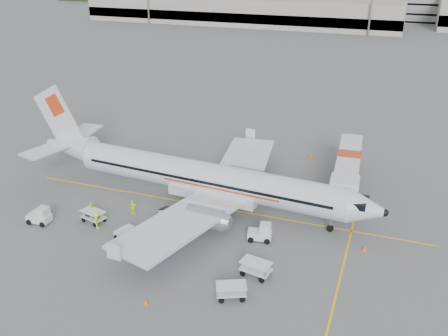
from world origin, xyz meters
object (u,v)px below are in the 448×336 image
Objects in this scene: tug_mid at (125,233)px; aircraft at (207,158)px; jet_bridge at (347,172)px; belt_loader at (178,210)px; tug_fore at (260,232)px; tug_aft at (39,215)px.

aircraft is at bearing 79.56° from tug_mid.
belt_loader is at bearing -142.09° from jet_bridge.
aircraft is 20.03× the size of tug_mid.
tug_aft is (-21.71, -4.49, 0.01)m from tug_fore.
aircraft reaches higher than tug_aft.
belt_loader is at bearing 70.79° from tug_mid.
tug_mid is (-12.00, -4.28, -0.11)m from tug_fore.
belt_loader is 13.98m from tug_aft.
tug_mid is at bearing -1.52° from tug_aft.
belt_loader is 2.35× the size of tug_aft.
tug_fore is at bearing -118.59° from jet_bridge.
aircraft is 17.50× the size of tug_fore.
jet_bridge reaches higher than belt_loader.
aircraft is 6.15m from belt_loader.
tug_aft is at bearing -178.17° from tug_fore.
tug_aft is (-28.01, -17.97, -1.37)m from jet_bridge.
jet_bridge is 14.94m from tug_fore.
tug_mid is (-4.79, -9.09, -4.67)m from aircraft.
aircraft is 17.82m from tug_aft.
tug_fore is at bearing 20.04° from belt_loader.
belt_loader reaches higher than tug_fore.
tug_fore is at bearing -29.24° from aircraft.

